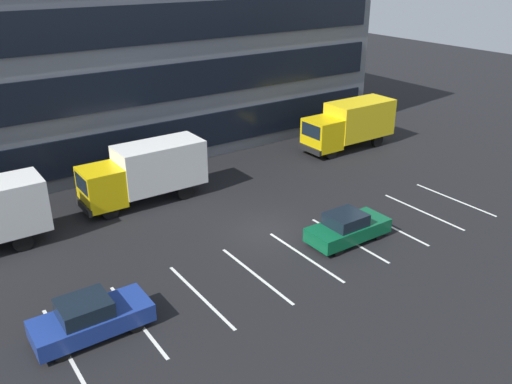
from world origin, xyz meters
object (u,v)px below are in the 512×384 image
object	(u,v)px
box_truck_yellow_all	(350,123)
box_truck_yellow	(145,171)
sedan_navy	(90,318)
sedan_forest	(348,228)

from	to	relation	value
box_truck_yellow_all	box_truck_yellow	world-z (taller)	box_truck_yellow_all
box_truck_yellow_all	sedan_navy	size ratio (longest dim) A/B	1.68
box_truck_yellow_all	sedan_forest	distance (m)	14.21
box_truck_yellow	sedan_navy	distance (m)	11.90
box_truck_yellow	sedan_navy	world-z (taller)	box_truck_yellow
sedan_navy	box_truck_yellow_all	bearing A→B (deg)	23.83
box_truck_yellow_all	sedan_forest	world-z (taller)	box_truck_yellow_all
sedan_forest	sedan_navy	xyz separation A→B (m)	(-12.76, 0.18, 0.01)
box_truck_yellow_all	box_truck_yellow	distance (m)	15.95
sedan_forest	sedan_navy	size ratio (longest dim) A/B	0.99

